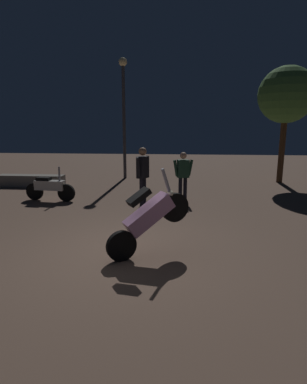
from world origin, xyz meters
TOP-DOWN VIEW (x-y plane):
  - ground_plane at (0.00, 0.00)m, footprint 40.00×40.00m
  - motorcycle_pink_foreground at (0.54, -0.11)m, footprint 1.47×0.95m
  - motorcycle_white_parked_left at (-3.03, 3.89)m, footprint 1.66×0.39m
  - person_rider_beside at (0.01, 3.51)m, footprint 0.36×0.65m
  - person_bystander_far at (1.20, 4.27)m, footprint 0.66×0.33m
  - streetlamp_near at (-1.39, 8.38)m, footprint 0.36×0.36m
  - tree_left_bg at (5.31, 7.86)m, footprint 2.25×2.25m
  - planter_wall_low at (-4.76, 6.14)m, footprint 2.62×0.50m

SIDE VIEW (x-z plane):
  - ground_plane at x=0.00m, z-range 0.00..0.00m
  - planter_wall_low at x=-4.76m, z-range 0.00..0.45m
  - motorcycle_white_parked_left at x=-3.03m, z-range -0.12..0.99m
  - motorcycle_pink_foreground at x=0.54m, z-range -0.07..1.56m
  - person_bystander_far at x=1.20m, z-range 0.14..1.70m
  - person_rider_beside at x=0.01m, z-range 0.18..1.93m
  - streetlamp_near at x=-1.39m, z-range 0.68..5.87m
  - tree_left_bg at x=5.31m, z-range 1.19..5.88m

